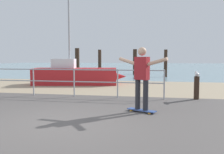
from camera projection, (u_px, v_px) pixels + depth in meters
name	position (u px, v px, depth m)	size (l,w,h in m)	color
ground_plane	(32.00, 139.00, 4.36)	(24.00, 10.00, 0.04)	#514C49
beach_strip	(113.00, 87.00, 12.20)	(24.00, 6.00, 0.04)	tan
sea_surface	(144.00, 67.00, 39.62)	(72.00, 50.00, 0.04)	#75939E
railing_fence	(33.00, 78.00, 9.27)	(9.83, 0.05, 1.05)	#9EA0A5
sailboat	(78.00, 75.00, 13.08)	(5.06, 2.19, 5.38)	#B21E23
skateboard	(142.00, 110.00, 6.45)	(0.80, 0.54, 0.08)	#334C8C
skateboarder	(142.00, 75.00, 6.38)	(1.33, 0.74, 1.65)	#26262B
bollard_short	(197.00, 88.00, 8.40)	(0.18, 0.18, 0.82)	#332319
seagull	(197.00, 74.00, 8.38)	(0.14, 0.49, 0.18)	white
groyne_post_0	(77.00, 61.00, 21.27)	(0.38, 0.38, 2.29)	#332319
groyne_post_1	(100.00, 63.00, 18.86)	(0.26, 0.26, 2.08)	#332319
groyne_post_2	(135.00, 62.00, 20.83)	(0.34, 0.34, 2.18)	#332319
groyne_post_3	(166.00, 63.00, 18.16)	(0.25, 0.25, 2.06)	#332319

